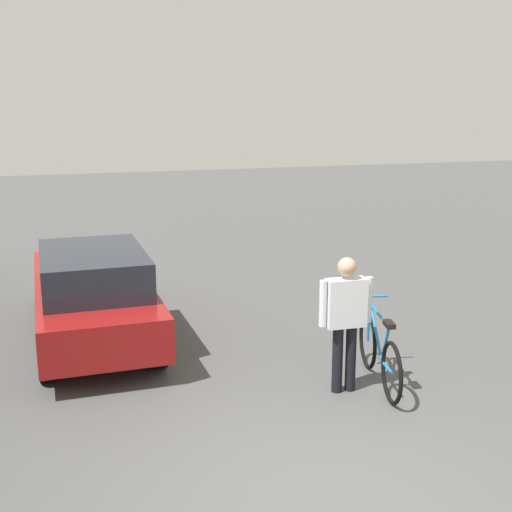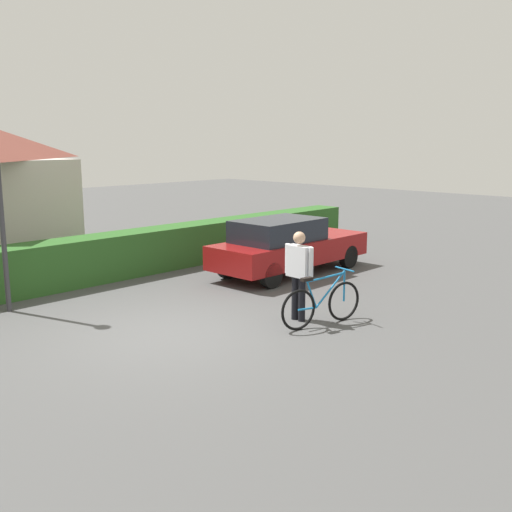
# 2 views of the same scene
# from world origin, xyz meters

# --- Properties ---
(ground_plane) EXTENTS (60.00, 60.00, 0.00)m
(ground_plane) POSITION_xyz_m (0.00, 0.00, 0.00)
(ground_plane) COLOR #494949
(hedge_row) EXTENTS (20.98, 0.90, 1.09)m
(hedge_row) POSITION_xyz_m (0.00, 4.38, 0.54)
(hedge_row) COLOR #2B5B23
(hedge_row) RESTS_ON ground
(parked_car_near) EXTENTS (4.51, 1.64, 1.43)m
(parked_car_near) POSITION_xyz_m (5.10, 1.59, 0.74)
(parked_car_near) COLOR maroon
(parked_car_near) RESTS_ON ground
(bicycle) EXTENTS (1.79, 0.59, 1.00)m
(bicycle) POSITION_xyz_m (2.30, -1.68, 0.41)
(bicycle) COLOR black
(bicycle) RESTS_ON ground
(person_rider) EXTENTS (0.23, 0.68, 1.69)m
(person_rider) POSITION_xyz_m (2.25, -1.17, 0.99)
(person_rider) COLOR black
(person_rider) RESTS_ON ground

